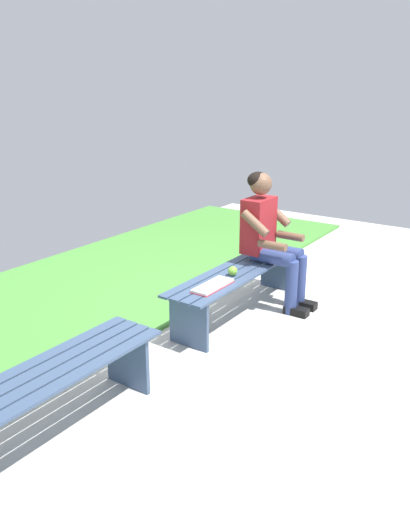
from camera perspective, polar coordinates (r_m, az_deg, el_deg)
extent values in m
cube|color=beige|center=(3.49, 8.88, -16.45)|extent=(10.00, 7.00, 0.04)
cube|color=#478C38|center=(4.92, -18.33, -5.99)|extent=(9.00, 2.30, 0.03)
cube|color=#384C6B|center=(4.64, 2.15, -1.19)|extent=(1.75, 0.10, 0.02)
cube|color=#384C6B|center=(4.59, 3.24, -1.44)|extent=(1.75, 0.10, 0.02)
cube|color=#384C6B|center=(4.54, 4.36, -1.69)|extent=(1.75, 0.10, 0.02)
cube|color=#384C6B|center=(4.49, 5.50, -1.94)|extent=(1.75, 0.10, 0.02)
cube|color=#384C6B|center=(5.26, 8.03, -1.47)|extent=(0.03, 0.36, 0.41)
cube|color=#384C6B|center=(4.06, -1.85, -7.33)|extent=(0.03, 0.36, 0.41)
cube|color=#384C6B|center=(3.21, -19.37, -11.57)|extent=(1.62, 0.10, 0.02)
cube|color=#384C6B|center=(3.13, -18.21, -12.21)|extent=(1.62, 0.10, 0.02)
cube|color=#384C6B|center=(3.06, -16.99, -12.86)|extent=(1.62, 0.10, 0.02)
cube|color=#384C6B|center=(2.98, -15.71, -13.54)|extent=(1.62, 0.10, 0.02)
cube|color=#384C6B|center=(3.59, -8.48, -11.22)|extent=(0.03, 0.36, 0.41)
cube|color=maroon|center=(4.77, 5.91, 3.43)|extent=(0.34, 0.20, 0.50)
sphere|color=brown|center=(4.69, 6.17, 7.90)|extent=(0.20, 0.20, 0.20)
ellipsoid|color=black|center=(4.70, 5.86, 8.31)|extent=(0.20, 0.19, 0.15)
cylinder|color=navy|center=(4.83, 8.41, 0.42)|extent=(0.13, 0.40, 0.13)
cylinder|color=navy|center=(4.68, 7.42, -0.13)|extent=(0.13, 0.40, 0.13)
cylinder|color=navy|center=(4.83, 10.39, -2.79)|extent=(0.11, 0.11, 0.50)
cube|color=black|center=(4.89, 10.89, -5.26)|extent=(0.10, 0.22, 0.07)
cylinder|color=navy|center=(4.68, 9.47, -3.45)|extent=(0.11, 0.11, 0.50)
cube|color=black|center=(4.74, 10.00, -5.99)|extent=(0.10, 0.22, 0.07)
cylinder|color=brown|center=(4.90, 7.95, 4.58)|extent=(0.08, 0.28, 0.23)
cylinder|color=brown|center=(4.85, 9.37, 2.17)|extent=(0.07, 0.26, 0.07)
cylinder|color=brown|center=(4.54, 5.54, 3.59)|extent=(0.08, 0.28, 0.23)
cylinder|color=brown|center=(4.54, 7.42, 1.17)|extent=(0.07, 0.26, 0.07)
sphere|color=#72B738|center=(4.39, 3.07, -1.65)|extent=(0.08, 0.08, 0.08)
cube|color=white|center=(4.22, 1.65, -2.87)|extent=(0.20, 0.15, 0.02)
cube|color=white|center=(4.06, 0.05, -3.73)|extent=(0.20, 0.15, 0.02)
cube|color=red|center=(4.14, 0.86, -3.41)|extent=(0.41, 0.16, 0.01)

